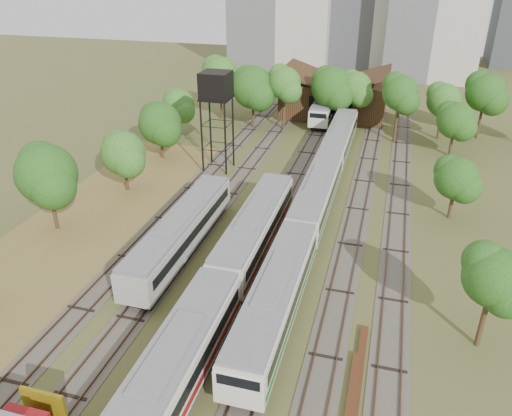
% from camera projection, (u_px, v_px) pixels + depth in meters
% --- Properties ---
extents(ground, '(240.00, 240.00, 0.00)m').
position_uv_depth(ground, '(222.00, 374.00, 30.92)').
color(ground, '#475123').
rests_on(ground, ground).
extents(dry_grass_patch, '(14.00, 60.00, 0.04)m').
position_uv_depth(dry_grass_patch, '(51.00, 262.00, 42.11)').
color(dry_grass_patch, brown).
rests_on(dry_grass_patch, ground).
extents(tracks, '(24.60, 80.00, 0.19)m').
position_uv_depth(tracks, '(294.00, 201.00, 52.51)').
color(tracks, '#4C473D').
rests_on(tracks, ground).
extents(railcar_red_set, '(3.03, 34.58, 3.75)m').
position_uv_depth(railcar_red_set, '(222.00, 288.00, 35.61)').
color(railcar_red_set, black).
rests_on(railcar_red_set, ground).
extents(railcar_green_set, '(2.97, 52.08, 3.67)m').
position_uv_depth(railcar_green_set, '(317.00, 195.00, 49.45)').
color(railcar_green_set, black).
rests_on(railcar_green_set, ground).
extents(railcar_rear, '(2.91, 16.08, 3.60)m').
position_uv_depth(railcar_rear, '(326.00, 106.00, 78.53)').
color(railcar_rear, black).
rests_on(railcar_rear, ground).
extents(old_grey_coach, '(2.88, 18.00, 3.55)m').
position_uv_depth(old_grey_coach, '(181.00, 232.00, 42.81)').
color(old_grey_coach, black).
rests_on(old_grey_coach, ground).
extents(water_tower, '(3.36, 3.36, 11.61)m').
position_uv_depth(water_tower, '(216.00, 88.00, 56.21)').
color(water_tower, black).
rests_on(water_tower, ground).
extents(rail_pile_near, '(0.59, 8.84, 0.29)m').
position_uv_depth(rail_pile_near, '(351.00, 409.00, 28.39)').
color(rail_pile_near, '#532D17').
rests_on(rail_pile_near, ground).
extents(rail_pile_far, '(0.51, 8.16, 0.27)m').
position_uv_depth(rail_pile_far, '(359.00, 369.00, 31.09)').
color(rail_pile_far, '#532D17').
rests_on(rail_pile_far, ground).
extents(maintenance_shed, '(16.45, 11.55, 7.58)m').
position_uv_depth(maintenance_shed, '(335.00, 97.00, 79.58)').
color(maintenance_shed, '#341F13').
rests_on(maintenance_shed, ground).
extents(tree_band_left, '(7.30, 54.08, 8.36)m').
position_uv_depth(tree_band_left, '(75.00, 172.00, 47.25)').
color(tree_band_left, '#382616').
rests_on(tree_band_left, ground).
extents(tree_band_far, '(49.95, 9.83, 9.61)m').
position_uv_depth(tree_band_far, '(340.00, 88.00, 70.94)').
color(tree_band_far, '#382616').
rests_on(tree_band_far, ground).
extents(tree_band_right, '(5.47, 40.88, 7.35)m').
position_uv_depth(tree_band_right, '(462.00, 163.00, 49.64)').
color(tree_band_right, '#382616').
rests_on(tree_band_right, ground).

